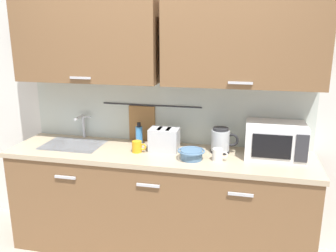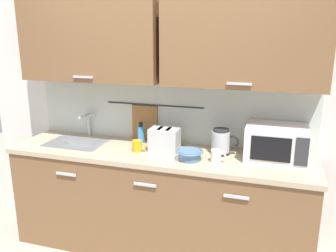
{
  "view_description": "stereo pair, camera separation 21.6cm",
  "coord_description": "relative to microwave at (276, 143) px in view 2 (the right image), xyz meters",
  "views": [
    {
      "loc": [
        0.7,
        -2.39,
        1.88
      ],
      "look_at": [
        0.08,
        0.33,
        1.12
      ],
      "focal_mm": 38.06,
      "sensor_mm": 36.0,
      "label": 1
    },
    {
      "loc": [
        0.91,
        -2.34,
        1.88
      ],
      "look_at": [
        0.08,
        0.33,
        1.12
      ],
      "focal_mm": 38.06,
      "sensor_mm": 36.0,
      "label": 2
    }
  ],
  "objects": [
    {
      "name": "mug_by_kettle",
      "position": [
        -0.43,
        -0.2,
        -0.09
      ],
      "size": [
        0.12,
        0.08,
        0.09
      ],
      "color": "silver",
      "rests_on": "counter_unit"
    },
    {
      "name": "sink_faucet",
      "position": [
        -1.71,
        0.12,
        0.01
      ],
      "size": [
        0.09,
        0.17,
        0.22
      ],
      "color": "#B2B5BA",
      "rests_on": "counter_unit"
    },
    {
      "name": "toaster",
      "position": [
        -0.89,
        -0.06,
        -0.04
      ],
      "size": [
        0.26,
        0.17,
        0.19
      ],
      "color": "#B7BABF",
      "rests_on": "counter_unit"
    },
    {
      "name": "microwave",
      "position": [
        0.0,
        0.0,
        0.0
      ],
      "size": [
        0.46,
        0.35,
        0.27
      ],
      "color": "white",
      "rests_on": "counter_unit"
    },
    {
      "name": "dish_soap_bottle",
      "position": [
        -1.14,
        0.06,
        -0.05
      ],
      "size": [
        0.06,
        0.06,
        0.2
      ],
      "color": "#3F8CD8",
      "rests_on": "counter_unit"
    },
    {
      "name": "counter_unit",
      "position": [
        -0.94,
        -0.11,
        -0.58
      ],
      "size": [
        2.53,
        0.64,
        0.9
      ],
      "color": "brown",
      "rests_on": "ground"
    },
    {
      "name": "electric_kettle",
      "position": [
        -0.43,
        0.0,
        -0.03
      ],
      "size": [
        0.23,
        0.16,
        0.21
      ],
      "color": "black",
      "rests_on": "counter_unit"
    },
    {
      "name": "mixing_bowl",
      "position": [
        -0.63,
        -0.21,
        -0.09
      ],
      "size": [
        0.21,
        0.21,
        0.08
      ],
      "color": "#4C7093",
      "rests_on": "counter_unit"
    },
    {
      "name": "mug_near_sink",
      "position": [
        -1.09,
        -0.15,
        -0.09
      ],
      "size": [
        0.12,
        0.08,
        0.09
      ],
      "color": "orange",
      "rests_on": "counter_unit"
    },
    {
      "name": "back_wall_assembly",
      "position": [
        -0.93,
        0.12,
        0.49
      ],
      "size": [
        3.7,
        0.41,
        2.5
      ],
      "color": "silver",
      "rests_on": "ground"
    }
  ]
}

